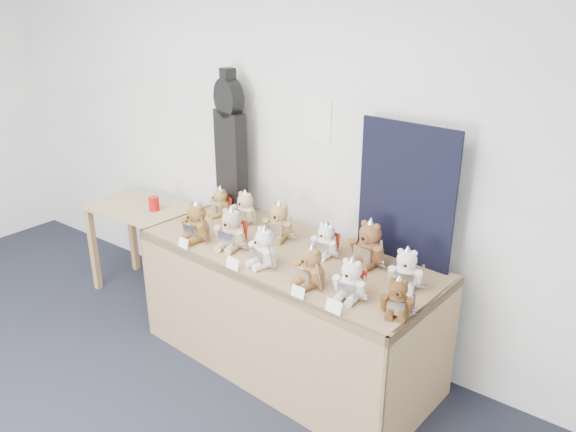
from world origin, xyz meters
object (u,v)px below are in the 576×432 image
Objects in this scene: teddy_front_end at (397,298)px; teddy_back_centre_right at (326,241)px; teddy_front_right at (311,268)px; teddy_back_far_left at (220,203)px; teddy_back_left at (245,209)px; teddy_front_far_right at (351,281)px; guitar_case at (230,144)px; red_cup at (154,204)px; teddy_front_centre at (264,249)px; teddy_front_left at (232,230)px; display_table at (279,281)px; side_table at (145,221)px; teddy_back_right at (369,245)px; teddy_back_centre_left at (279,222)px; teddy_back_end at (406,270)px; teddy_front_far_left at (196,223)px.

teddy_front_end is 0.76m from teddy_back_centre_right.
teddy_back_far_left is (-1.14, 0.46, -0.01)m from teddy_front_right.
teddy_front_far_right is at bearing -22.80° from teddy_back_left.
guitar_case is 0.85m from red_cup.
red_cup is 0.87m from teddy_back_left.
teddy_front_centre is at bearing -122.55° from teddy_back_centre_right.
teddy_front_far_right is (0.94, -0.09, -0.02)m from teddy_front_left.
teddy_front_centre is at bearing -82.32° from display_table.
teddy_front_right is 0.25m from teddy_front_far_right.
side_table is at bearing -174.79° from teddy_front_right.
teddy_back_centre_right is at bearing -164.77° from teddy_back_right.
teddy_back_far_left reaches higher than red_cup.
teddy_back_right is (0.27, 0.05, 0.03)m from teddy_back_centre_right.
side_table is 3.54× the size of teddy_front_right.
teddy_back_centre_left is (-1.07, 0.38, 0.02)m from teddy_front_end.
teddy_front_left is at bearing -130.40° from teddy_back_centre_left.
teddy_front_left reaches higher than teddy_back_left.
teddy_front_end is 0.89× the size of teddy_back_end.
teddy_back_centre_left is (0.15, 0.30, -0.00)m from teddy_front_left.
teddy_back_left is at bearing 111.13° from teddy_front_left.
guitar_case reaches higher than teddy_back_left.
teddy_front_right is 0.85× the size of teddy_back_right.
side_table is 3.87× the size of teddy_back_centre_right.
teddy_back_centre_right is 0.28m from teddy_back_right.
display_table is at bearing 4.74° from teddy_back_far_left.
side_table is at bearing 177.64° from display_table.
teddy_front_right is at bearing 0.81° from teddy_front_far_left.
teddy_front_end is at bearing 9.66° from teddy_back_far_left.
teddy_front_centre is 1.12× the size of teddy_back_centre_right.
red_cup is 0.45× the size of teddy_back_centre_right.
teddy_front_right is (1.75, -0.35, 0.12)m from red_cup.
teddy_back_left reaches higher than red_cup.
teddy_front_far_left is at bearing -156.59° from teddy_back_right.
guitar_case is 4.31× the size of teddy_back_far_left.
display_table is 1.95× the size of guitar_case.
teddy_back_left is at bearing 2.95° from side_table.
red_cup reaches higher than display_table.
teddy_back_left is at bearing 141.73° from teddy_front_end.
guitar_case reaches higher than teddy_front_far_left.
teddy_front_right is at bearing 160.88° from teddy_front_end.
red_cup is 0.42× the size of teddy_back_end.
side_table is 2.18m from teddy_front_far_right.
teddy_back_right is at bearing 10.64° from teddy_back_centre_right.
teddy_front_far_left is at bearing -167.59° from teddy_front_right.
teddy_back_end is at bearing 87.81° from teddy_front_end.
teddy_back_far_left is (-0.45, 0.36, -0.02)m from teddy_front_left.
guitar_case is 3.81× the size of teddy_front_centre.
display_table is at bearing 169.12° from teddy_front_right.
teddy_back_centre_left reaches higher than teddy_back_end.
teddy_front_far_right is 0.54m from teddy_back_centre_right.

